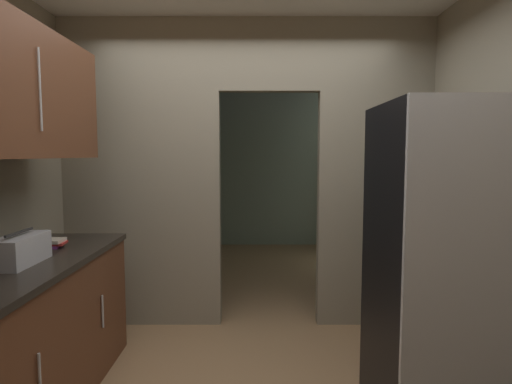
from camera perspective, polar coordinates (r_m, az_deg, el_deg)
The scene contains 7 objects.
kitchen_partition at distance 3.72m, azimuth -1.90°, elevation 3.54°, with size 3.22×0.12×2.68m.
adjoining_room_shell at distance 5.95m, azimuth -0.63°, elevation 3.33°, with size 3.22×3.43×2.68m.
refrigerator at distance 2.61m, azimuth 25.37°, elevation -9.22°, with size 0.82×0.78×1.80m.
lower_cabinet_run at distance 2.89m, azimuth -29.21°, elevation -17.24°, with size 0.67×1.87×0.91m.
upper_cabinet_counterside at distance 2.71m, azimuth -30.53°, elevation 11.84°, with size 0.36×1.68×0.75m.
boombox at distance 2.73m, azimuth -29.12°, elevation -6.83°, with size 0.18×0.38×0.19m.
book_stack at distance 3.12m, azimuth -25.51°, elevation -6.21°, with size 0.14×0.15×0.06m.
Camera 1 is at (0.08, -2.32, 1.52)m, focal length 29.57 mm.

